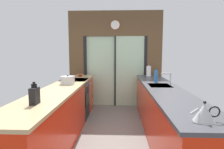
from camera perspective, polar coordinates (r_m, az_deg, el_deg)
The scene contains 12 objects.
ground_plane at distance 3.94m, azimuth 0.28°, elevation -16.48°, with size 5.04×7.60×0.02m, color slate.
back_wall_unit at distance 5.43m, azimuth 0.96°, elevation 6.45°, with size 2.64×0.12×2.70m.
left_counter_run at distance 3.49m, azimuth -15.41°, elevation -11.51°, with size 0.62×3.80×0.92m.
right_counter_run at distance 3.58m, azimuth 15.10°, elevation -11.06°, with size 0.62×3.80×0.92m.
sink_faucet at distance 3.72m, azimuth 16.71°, elevation -0.71°, with size 0.19×0.02×0.24m.
oven_range at distance 4.53m, azimuth -11.07°, elevation -7.33°, with size 0.60×0.60×0.92m.
mixing_bowl at distance 4.99m, azimuth -9.48°, elevation -0.21°, with size 0.20×0.20×0.06m.
knife_block at distance 2.46m, azimuth -22.30°, elevation -5.91°, with size 0.08×0.14×0.27m.
stock_pot at distance 3.82m, azimuth -13.18°, elevation -1.66°, with size 0.28×0.28×0.18m.
kettle at distance 1.92m, azimuth 26.06°, elevation -10.22°, with size 0.27×0.19×0.19m.
soap_bottle at distance 4.07m, azimuth 13.08°, elevation -0.51°, with size 0.07×0.07×0.29m.
paper_towel_roll at distance 5.05m, azimuth 10.97°, elevation 0.98°, with size 0.14×0.14×0.29m.
Camera 1 is at (0.13, -3.03, 1.54)m, focal length 30.36 mm.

